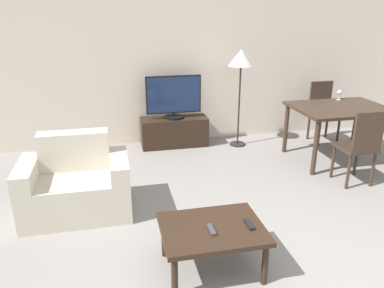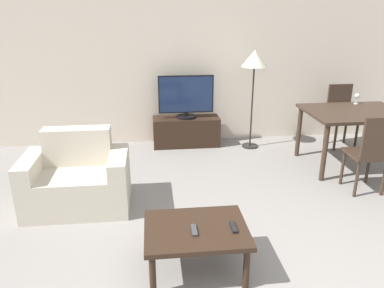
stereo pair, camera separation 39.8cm
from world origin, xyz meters
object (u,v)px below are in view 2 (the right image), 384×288
Objects in this scene: tv_stand at (186,131)px; tv at (186,97)px; wine_glass_left at (357,97)px; coffee_table at (196,233)px; remote_secondary at (194,230)px; remote_primary at (234,227)px; dining_chair_near at (371,151)px; armchair at (78,181)px; dining_chair_far at (341,112)px; dining_table at (355,118)px; floor_lamp at (254,63)px.

tv_stand is 1.22× the size of tv.
tv_stand is 2.49m from wine_glass_left.
tv reaches higher than coffee_table.
remote_primary is at bearing 1.75° from remote_secondary.
remote_primary is 1.00× the size of remote_secondary.
wine_glass_left is at bearing 46.19° from remote_primary.
dining_chair_near reaches higher than wine_glass_left.
tv reaches higher than dining_chair_near.
armchair reaches higher than tv_stand.
tv is 0.88× the size of dining_chair_near.
tv is 3.01m from remote_primary.
dining_chair_far is (0.44, 1.56, 0.00)m from dining_chair_near.
wine_glass_left is at bearing 16.79° from armchair.
dining_chair_near is at bearing -105.72° from dining_table.
dining_chair_far reaches higher than dining_table.
wine_glass_left is (2.51, 2.27, 0.51)m from coffee_table.
tv_stand is 1.08× the size of dining_chair_near.
floor_lamp is at bearing 177.35° from dining_chair_far.
remote_primary is at bearing -147.06° from dining_chair_near.
remote_primary is (-2.25, -2.73, -0.11)m from dining_chair_far.
dining_chair_near is at bearing -43.74° from tv.
tv is 0.66× the size of dining_table.
wine_glass_left is (2.31, -0.67, 0.64)m from tv_stand.
dining_table is 1.35× the size of dining_chair_far.
dining_chair_near is 0.64× the size of floor_lamp.
tv is 1.02× the size of coffee_table.
dining_table is 2.83m from remote_primary.
coffee_table is at bearing -113.00° from floor_lamp.
coffee_table is (-0.20, -2.94, 0.13)m from tv_stand.
dining_chair_near is 1.26m from wine_glass_left.
coffee_table is at bearing -137.86° from wine_glass_left.
armchair is at bearing -145.43° from floor_lamp.
tv is (1.32, 1.76, 0.47)m from armchair.
dining_chair_near is at bearing -60.25° from floor_lamp.
dining_chair_far is at bearing 50.58° from remote_primary.
dining_table is at bearing 39.99° from remote_secondary.
armchair reaches higher than remote_primary.
coffee_table is at bearing 171.61° from remote_primary.
dining_chair_near is 6.22× the size of remote_secondary.
dining_chair_far is (2.33, -0.25, 0.30)m from tv_stand.
tv reaches higher than wine_glass_left.
wine_glass_left is at bearing -16.22° from tv_stand.
dining_table is 0.82m from dining_chair_near.
remote_secondary is 1.03× the size of wine_glass_left.
remote_primary is (0.29, -0.04, 0.06)m from coffee_table.
remote_secondary is (1.10, -1.23, 0.11)m from armchair.
tv_stand is at bearing 173.84° from dining_chair_far.
tv_stand is at bearing 85.68° from remote_secondary.
wine_glass_left reaches higher than remote_primary.
armchair reaches higher than coffee_table.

